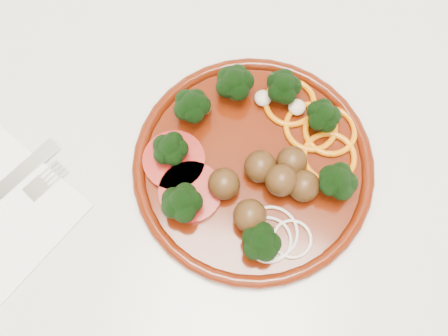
# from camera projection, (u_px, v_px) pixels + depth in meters

# --- Properties ---
(counter) EXTENTS (2.40, 0.60, 0.90)m
(counter) POSITION_uv_depth(u_px,v_px,m) (117.00, 228.00, 1.05)
(counter) COLOR white
(counter) RESTS_ON ground
(plate) EXTENTS (0.26, 0.26, 0.05)m
(plate) POSITION_uv_depth(u_px,v_px,m) (254.00, 163.00, 0.59)
(plate) COLOR #471204
(plate) RESTS_ON counter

